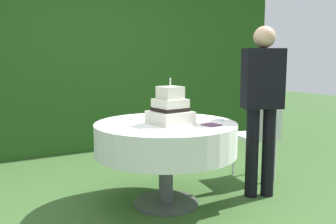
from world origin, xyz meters
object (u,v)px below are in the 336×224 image
at_px(cake_table, 166,138).
at_px(serving_plate_near, 218,120).
at_px(wedding_cake, 170,109).
at_px(serving_plate_far, 136,118).
at_px(standing_person, 262,100).
at_px(garden_chair, 259,131).
at_px(napkin_stack, 212,125).

bearing_deg(cake_table, serving_plate_near, -14.76).
xyz_separation_m(wedding_cake, serving_plate_near, (0.46, -0.08, -0.12)).
height_order(cake_table, serving_plate_far, serving_plate_far).
bearing_deg(cake_table, standing_person, -17.56).
bearing_deg(garden_chair, standing_person, -131.08).
distance_m(wedding_cake, garden_chair, 1.22).
height_order(serving_plate_near, standing_person, standing_person).
distance_m(serving_plate_far, standing_person, 1.19).
xyz_separation_m(napkin_stack, standing_person, (0.59, 0.02, 0.18)).
relative_size(serving_plate_far, standing_person, 0.08).
relative_size(cake_table, garden_chair, 1.42).
xyz_separation_m(cake_table, serving_plate_far, (-0.14, 0.32, 0.15)).
xyz_separation_m(serving_plate_near, serving_plate_far, (-0.62, 0.45, 0.00)).
height_order(serving_plate_far, napkin_stack, serving_plate_far).
bearing_deg(serving_plate_far, napkin_stack, -56.00).
bearing_deg(serving_plate_near, cake_table, 165.24).
height_order(serving_plate_far, garden_chair, garden_chair).
bearing_deg(wedding_cake, napkin_stack, -44.51).
bearing_deg(standing_person, napkin_stack, -177.66).
bearing_deg(napkin_stack, serving_plate_far, 124.00).
bearing_deg(serving_plate_near, garden_chair, 16.65).
relative_size(cake_table, wedding_cake, 3.16).
bearing_deg(serving_plate_near, wedding_cake, 170.00).
distance_m(serving_plate_near, garden_chair, 0.77).
bearing_deg(standing_person, serving_plate_near, 159.20).
distance_m(cake_table, serving_plate_near, 0.51).
height_order(garden_chair, standing_person, standing_person).
bearing_deg(wedding_cake, cake_table, 113.23).
bearing_deg(wedding_cake, serving_plate_far, 113.63).
relative_size(wedding_cake, napkin_stack, 3.03).
bearing_deg(serving_plate_far, garden_chair, -10.04).
distance_m(serving_plate_near, standing_person, 0.46).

